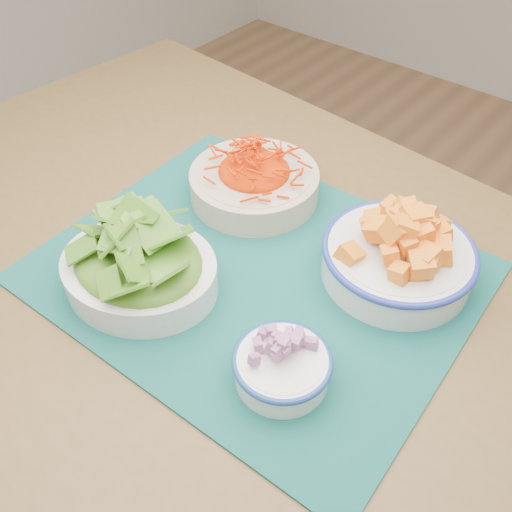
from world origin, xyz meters
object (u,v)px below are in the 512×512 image
Objects in this scene: carrot_bowl at (254,177)px; placemat at (256,272)px; table at (221,290)px; lettuce_bowl at (138,262)px; onion_bowl at (282,364)px; squash_bowl at (400,250)px.

placemat is at bearing -49.49° from carrot_bowl.
carrot_bowl is at bearing 112.34° from table.
lettuce_bowl is at bearing -100.70° from table.
squash_bowl is at bearing 85.89° from onion_bowl.
onion_bowl is (-0.02, -0.25, -0.02)m from squash_bowl.
placemat is 0.18m from carrot_bowl.
onion_bowl is at bearing -45.02° from carrot_bowl.
onion_bowl reaches higher than placemat.
table is 0.30m from squash_bowl.
carrot_bowl reaches higher than placemat.
onion_bowl is (0.26, -0.26, -0.01)m from carrot_bowl.
squash_bowl is (0.16, 0.12, 0.05)m from placemat.
placemat is at bearing 7.82° from table.
carrot_bowl is 0.37m from onion_bowl.
onion_bowl reaches higher than table.
squash_bowl is at bearing 34.65° from placemat.
squash_bowl reaches higher than table.
squash_bowl reaches higher than carrot_bowl.
placemat is 0.17m from lettuce_bowl.
squash_bowl is at bearing -2.75° from carrot_bowl.
carrot_bowl is 0.28m from squash_bowl.
carrot_bowl is (-0.04, 0.14, 0.13)m from table.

